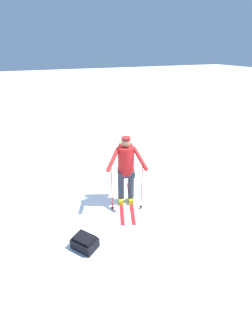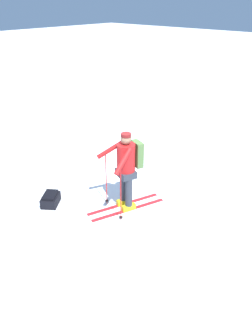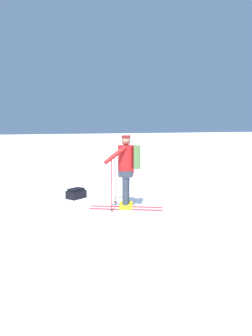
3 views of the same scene
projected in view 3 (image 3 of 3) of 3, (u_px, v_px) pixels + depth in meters
ground_plane at (122, 206)px, 7.99m from camera, size 80.00×80.00×0.00m
skier at (127, 166)px, 7.65m from camera, size 1.75×1.04×1.73m
dropped_backpack at (76, 194)px, 8.77m from camera, size 0.57×0.55×0.27m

